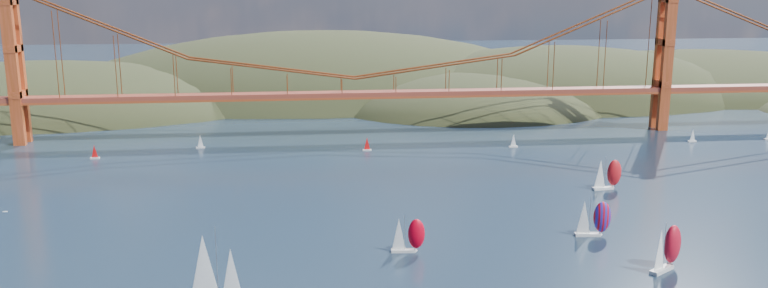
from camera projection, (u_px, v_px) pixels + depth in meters
headlands at (428, 118)px, 385.42m from camera, size 725.00×225.00×96.00m
bridge at (350, 50)px, 275.28m from camera, size 552.00×12.00×55.00m
sloop_navy at (212, 272)px, 133.95m from camera, size 9.90×5.55×15.49m
racer_0 at (407, 234)px, 162.08m from camera, size 7.46×3.18×8.48m
racer_1 at (666, 248)px, 151.67m from camera, size 9.04×7.50×10.39m
racer_3 at (607, 174)px, 210.12m from camera, size 8.47×3.85×9.59m
racer_rwb at (593, 218)px, 172.13m from camera, size 8.27×3.69×9.37m
distant_boat_2 at (94, 152)px, 246.15m from camera, size 3.00×2.00×4.70m
distant_boat_3 at (200, 142)px, 261.25m from camera, size 3.00×2.00×4.70m
distant_boat_4 at (693, 136)px, 271.00m from camera, size 3.00×2.00×4.70m
distant_boat_8 at (513, 141)px, 262.59m from camera, size 3.00×2.00×4.70m
distant_boat_9 at (367, 144)px, 257.51m from camera, size 3.00×2.00×4.70m
gull at (5, 212)px, 126.22m from camera, size 0.90×0.25×0.17m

